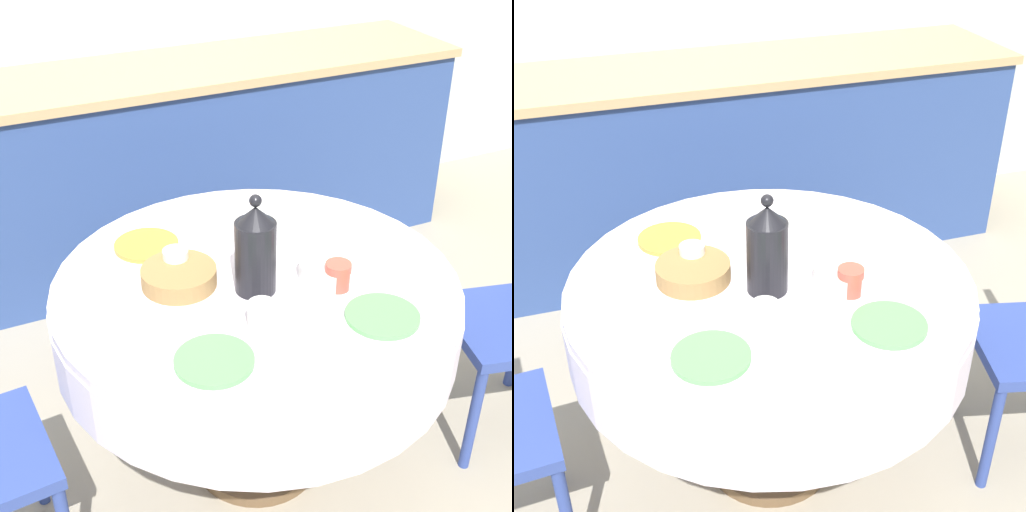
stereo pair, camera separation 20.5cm
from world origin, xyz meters
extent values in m
plane|color=#9E937F|center=(0.00, 0.00, 0.00)|extent=(12.00, 12.00, 0.00)
cube|color=#2D4784|center=(0.00, 1.42, 0.46)|extent=(3.20, 0.60, 0.92)
cube|color=tan|center=(0.00, 1.42, 0.94)|extent=(3.24, 0.64, 0.04)
cylinder|color=brown|center=(0.00, 0.00, 0.02)|extent=(0.44, 0.44, 0.04)
cylinder|color=brown|center=(0.00, 0.00, 0.29)|extent=(0.11, 0.11, 0.49)
cylinder|color=silver|center=(0.00, 0.00, 0.62)|extent=(1.21, 1.21, 0.18)
cylinder|color=silver|center=(0.00, 0.00, 0.73)|extent=(1.20, 1.20, 0.03)
cube|color=#2D428E|center=(0.84, -0.21, 0.45)|extent=(0.49, 0.49, 0.04)
cylinder|color=#2D428E|center=(0.63, -0.34, 0.21)|extent=(0.04, 0.04, 0.43)
cylinder|color=#2D428E|center=(0.71, 0.00, 0.21)|extent=(0.04, 0.04, 0.43)
cylinder|color=#2D428E|center=(-0.70, 0.12, 0.21)|extent=(0.04, 0.04, 0.43)
cylinder|color=#5BA85B|center=(-0.26, -0.30, 0.75)|extent=(0.20, 0.20, 0.01)
cylinder|color=white|center=(-0.09, -0.22, 0.78)|extent=(0.08, 0.08, 0.08)
cylinder|color=#5BA85B|center=(0.23, -0.32, 0.75)|extent=(0.20, 0.20, 0.01)
cylinder|color=#CC4C3D|center=(0.19, -0.14, 0.78)|extent=(0.08, 0.08, 0.08)
cylinder|color=orange|center=(-0.23, 0.32, 0.75)|extent=(0.20, 0.20, 0.01)
cylinder|color=white|center=(-0.20, 0.13, 0.78)|extent=(0.08, 0.08, 0.08)
cylinder|color=white|center=(0.23, 0.32, 0.75)|extent=(0.20, 0.20, 0.01)
cylinder|color=white|center=(0.07, 0.23, 0.78)|extent=(0.08, 0.08, 0.08)
cylinder|color=black|center=(-0.02, -0.05, 0.85)|extent=(0.12, 0.12, 0.22)
cone|color=black|center=(-0.02, -0.05, 0.98)|extent=(0.11, 0.11, 0.05)
sphere|color=black|center=(-0.02, -0.05, 1.03)|extent=(0.04, 0.04, 0.04)
cylinder|color=olive|center=(-0.21, 0.07, 0.77)|extent=(0.22, 0.22, 0.05)
cylinder|color=silver|center=(0.20, -0.08, 0.77)|extent=(0.18, 0.18, 0.06)
camera|label=1|loc=(-0.75, -1.58, 1.90)|focal=50.00mm
camera|label=2|loc=(-0.56, -1.66, 1.90)|focal=50.00mm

